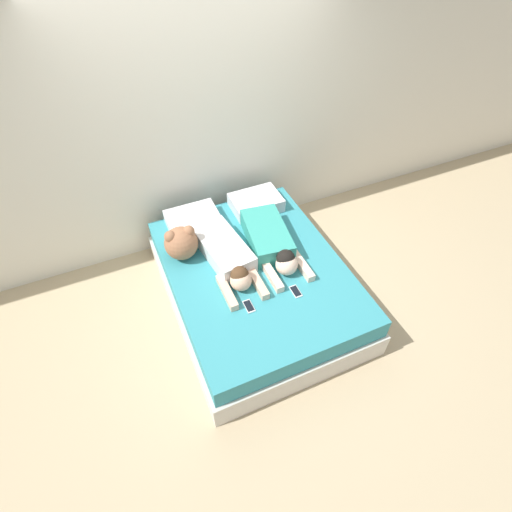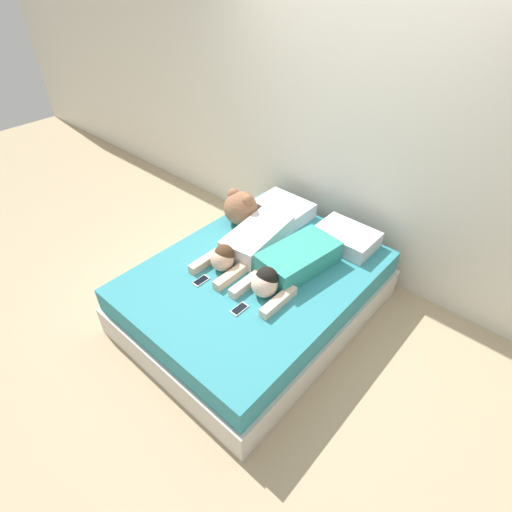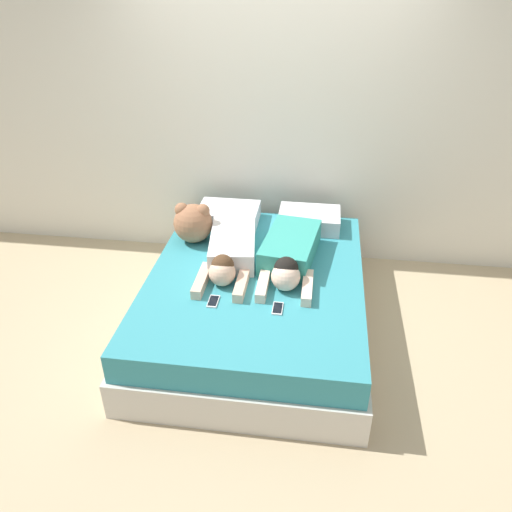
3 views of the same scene
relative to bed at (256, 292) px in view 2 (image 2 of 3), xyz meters
The scene contains 10 objects.
ground_plane 0.24m from the bed, ahead, with size 12.00×12.00×0.00m, color tan.
wall_back 1.59m from the bed, 90.00° to the left, with size 12.00×0.06×2.60m.
bed is the anchor object (origin of this frame).
pillow_head_left 0.92m from the bed, 113.80° to the left, with size 0.51×0.37×0.14m.
pillow_head_right 0.92m from the bed, 66.20° to the left, with size 0.51×0.37×0.14m.
person_left 0.43m from the bed, 145.61° to the left, with size 0.42×1.01×0.22m.
person_right 0.44m from the bed, 32.51° to the left, with size 0.45×0.97×0.23m.
cell_phone_left 0.52m from the bed, 121.48° to the right, with size 0.07×0.14×0.01m.
cell_phone_right 0.52m from the bed, 63.72° to the right, with size 0.07×0.14×0.01m.
plush_toy 0.82m from the bed, 143.37° to the left, with size 0.31×0.31×0.33m.
Camera 2 is at (1.63, -1.82, 2.62)m, focal length 28.00 mm.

